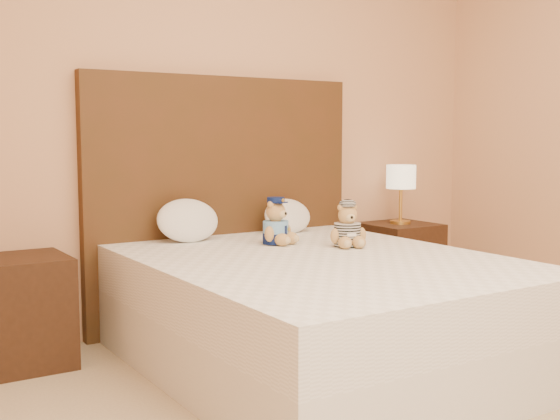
# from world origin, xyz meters

# --- Properties ---
(bed) EXTENTS (1.60, 2.00, 0.55)m
(bed) POSITION_xyz_m (0.00, 1.20, 0.28)
(bed) COLOR white
(bed) RESTS_ON ground
(headboard) EXTENTS (1.75, 0.08, 1.50)m
(headboard) POSITION_xyz_m (0.00, 2.21, 0.75)
(headboard) COLOR #492915
(headboard) RESTS_ON ground
(nightstand_left) EXTENTS (0.45, 0.45, 0.55)m
(nightstand_left) POSITION_xyz_m (-1.25, 2.00, 0.28)
(nightstand_left) COLOR #331C10
(nightstand_left) RESTS_ON ground
(nightstand_right) EXTENTS (0.45, 0.45, 0.55)m
(nightstand_right) POSITION_xyz_m (1.25, 2.00, 0.28)
(nightstand_right) COLOR #331C10
(nightstand_right) RESTS_ON ground
(lamp) EXTENTS (0.20, 0.20, 0.40)m
(lamp) POSITION_xyz_m (1.25, 2.00, 0.85)
(lamp) COLOR gold
(lamp) RESTS_ON nightstand_right
(teddy_police) EXTENTS (0.28, 0.28, 0.26)m
(teddy_police) POSITION_xyz_m (0.04, 1.68, 0.68)
(teddy_police) COLOR #AB8142
(teddy_police) RESTS_ON bed
(teddy_prisoner) EXTENTS (0.26, 0.26, 0.24)m
(teddy_prisoner) POSITION_xyz_m (0.32, 1.39, 0.67)
(teddy_prisoner) COLOR #AB8142
(teddy_prisoner) RESTS_ON bed
(pillow_left) EXTENTS (0.37, 0.24, 0.26)m
(pillow_left) POSITION_xyz_m (-0.32, 2.03, 0.68)
(pillow_left) COLOR white
(pillow_left) RESTS_ON bed
(pillow_right) EXTENTS (0.32, 0.21, 0.23)m
(pillow_right) POSITION_xyz_m (0.35, 2.03, 0.66)
(pillow_right) COLOR white
(pillow_right) RESTS_ON bed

